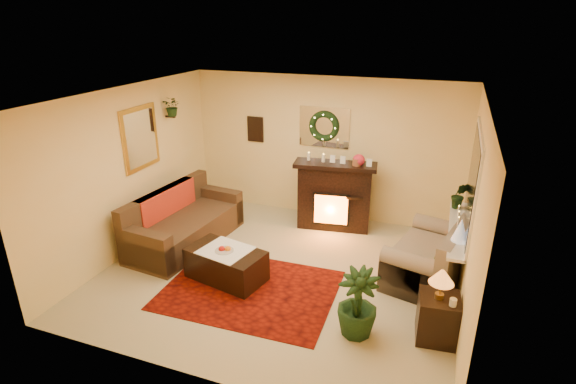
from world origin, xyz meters
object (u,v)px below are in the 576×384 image
(fireplace, at_px, (334,199))
(side_table_round, at_px, (353,212))
(sofa, at_px, (185,220))
(coffee_table, at_px, (226,266))
(loveseat, at_px, (429,251))
(end_table_square, at_px, (438,319))

(fireplace, relative_size, side_table_round, 1.79)
(sofa, height_order, coffee_table, sofa)
(sofa, relative_size, loveseat, 1.37)
(side_table_round, height_order, end_table_square, side_table_round)
(sofa, distance_m, loveseat, 3.86)
(end_table_square, bearing_deg, side_table_round, 121.59)
(loveseat, distance_m, side_table_round, 1.81)
(fireplace, bearing_deg, end_table_square, -60.70)
(fireplace, bearing_deg, coffee_table, -122.96)
(loveseat, distance_m, coffee_table, 2.92)
(loveseat, distance_m, end_table_square, 1.38)
(sofa, xyz_separation_m, coffee_table, (1.14, -0.75, -0.22))
(end_table_square, relative_size, coffee_table, 0.51)
(fireplace, height_order, end_table_square, fireplace)
(sofa, relative_size, fireplace, 1.69)
(sofa, relative_size, end_table_square, 3.76)
(fireplace, height_order, side_table_round, fireplace)
(end_table_square, xyz_separation_m, coffee_table, (-2.92, 0.30, -0.06))
(sofa, bearing_deg, coffee_table, -27.78)
(loveseat, height_order, coffee_table, loveseat)
(fireplace, xyz_separation_m, side_table_round, (0.34, 0.06, -0.23))
(side_table_round, bearing_deg, loveseat, -40.96)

